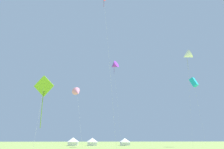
{
  "coord_description": "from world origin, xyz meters",
  "views": [
    {
      "loc": [
        -3.53,
        -5.13,
        2.18
      ],
      "look_at": [
        0.0,
        32.0,
        13.26
      ],
      "focal_mm": 34.94,
      "sensor_mm": 36.0,
      "label": 1
    }
  ],
  "objects": [
    {
      "name": "festival_tent_left",
      "position": [
        -2.91,
        74.24,
        1.43
      ],
      "size": [
        3.98,
        3.98,
        2.59
      ],
      "color": "white",
      "rests_on": "ground"
    },
    {
      "name": "kite_cyan_box",
      "position": [
        28.08,
        57.9,
        19.17
      ],
      "size": [
        2.61,
        3.39,
        20.73
      ],
      "color": "#1EB7CC",
      "rests_on": "ground"
    },
    {
      "name": "kite_purple_delta",
      "position": [
        3.2,
        58.87,
        24.19
      ],
      "size": [
        3.58,
        3.68,
        25.65
      ],
      "color": "purple",
      "rests_on": "ground"
    },
    {
      "name": "festival_tent_right",
      "position": [
        8.55,
        74.24,
        1.39
      ],
      "size": [
        3.86,
        3.86,
        2.51
      ],
      "color": "white",
      "rests_on": "ground"
    },
    {
      "name": "kite_lime_diamond",
      "position": [
        -9.65,
        22.7,
        8.4
      ],
      "size": [
        2.68,
        2.54,
        10.06
      ],
      "color": "#99DB2D",
      "rests_on": "ground"
    },
    {
      "name": "kite_red_diamond",
      "position": [
        -1.67,
        28.61,
        25.07
      ],
      "size": [
        2.8,
        1.17,
        27.41
      ],
      "color": "red",
      "rests_on": "ground"
    },
    {
      "name": "kite_pink_delta",
      "position": [
        -6.29,
        36.13,
        10.71
      ],
      "size": [
        2.73,
        3.16,
        11.75
      ],
      "color": "pink",
      "rests_on": "ground"
    },
    {
      "name": "kite_white_delta",
      "position": [
        20.39,
        44.64,
        22.67
      ],
      "size": [
        3.58,
        3.37,
        24.18
      ],
      "color": "white",
      "rests_on": "ground"
    },
    {
      "name": "festival_tent_center",
      "position": [
        -9.49,
        74.24,
        1.49
      ],
      "size": [
        4.13,
        4.13,
        2.68
      ],
      "color": "white",
      "rests_on": "ground"
    }
  ]
}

